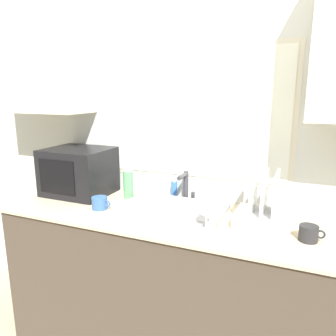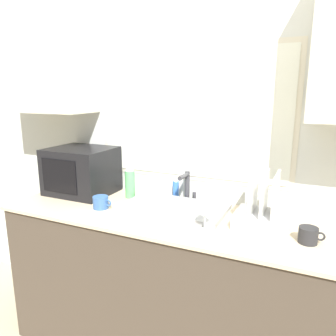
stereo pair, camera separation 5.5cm
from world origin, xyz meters
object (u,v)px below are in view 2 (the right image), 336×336
mug_near_sink (101,202)px  soap_bottle (176,189)px  microwave (81,171)px  faucet (187,184)px  spray_bottle (130,180)px  wine_glass (205,205)px  dish_rack (263,213)px

mug_near_sink → soap_bottle: bearing=48.0°
microwave → faucet: bearing=10.2°
faucet → microwave: microwave is taller
spray_bottle → mug_near_sink: spray_bottle is taller
microwave → mug_near_sink: (0.31, -0.21, -0.12)m
faucet → spray_bottle: 0.38m
spray_bottle → soap_bottle: size_ratio=1.81×
microwave → wine_glass: microwave is taller
faucet → spray_bottle: (-0.37, -0.09, 0.01)m
dish_rack → wine_glass: bearing=-144.6°
spray_bottle → soap_bottle: 0.31m
microwave → wine_glass: 1.02m
soap_bottle → wine_glass: wine_glass is taller
wine_glass → soap_bottle: bearing=129.1°
spray_bottle → wine_glass: (0.63, -0.31, 0.02)m
dish_rack → microwave: bearing=176.5°
spray_bottle → microwave: bearing=-172.8°
wine_glass → mug_near_sink: bearing=175.8°
microwave → dish_rack: microwave is taller
microwave → mug_near_sink: microwave is taller
spray_bottle → wine_glass: 0.70m
dish_rack → soap_bottle: dish_rack is taller
spray_bottle → soap_bottle: spray_bottle is taller
spray_bottle → faucet: bearing=13.1°
spray_bottle → mug_near_sink: bearing=-101.7°
faucet → spray_bottle: size_ratio=0.78×
spray_bottle → wine_glass: bearing=-26.1°
microwave → spray_bottle: 0.37m
faucet → wine_glass: 0.47m
faucet → wine_glass: size_ratio=1.04×
soap_bottle → mug_near_sink: size_ratio=1.11×
dish_rack → faucet: bearing=157.8°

